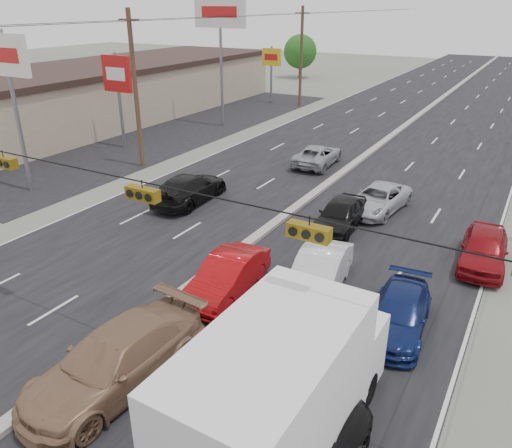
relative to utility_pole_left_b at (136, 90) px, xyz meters
The scene contains 23 objects.
ground 20.18m from the utility_pole_left_b, 50.19° to the right, with size 200.00×200.00×0.00m, color #606356.
road_surface 20.18m from the utility_pole_left_b, 50.19° to the left, with size 20.00×160.00×0.02m, color black.
center_median 20.16m from the utility_pole_left_b, 50.19° to the left, with size 0.50×160.00×0.20m, color gray.
strip_mall 17.03m from the utility_pole_left_b, 143.47° to the left, with size 12.00×42.00×4.60m, color tan.
parking_lot 12.10m from the utility_pole_left_b, 114.23° to the left, with size 10.00×42.00×0.02m, color black.
utility_pole_left_b is the anchor object (origin of this frame).
utility_pole_left_c 25.00m from the utility_pole_left_b, 90.00° to the left, with size 1.60×0.30×10.00m.
traffic_signals 20.45m from the utility_pole_left_b, 47.18° to the right, with size 25.00×0.30×0.54m.
pole_sign_near 7.68m from the utility_pole_left_b, 109.65° to the right, with size 3.50×0.25×9.00m.
pole_sign_mid 5.41m from the utility_pole_left_b, 146.31° to the left, with size 2.60×0.25×7.00m.
pole_sign_billboard 13.68m from the utility_pole_left_b, 98.75° to the left, with size 5.00×0.25×11.00m.
pole_sign_far 25.25m from the utility_pole_left_b, 97.97° to the left, with size 2.20×0.25×6.00m.
tree_left_far 46.01m from the utility_pole_left_b, 101.92° to the left, with size 4.80×4.80×6.12m.
box_truck 25.47m from the utility_pole_left_b, 40.60° to the right, with size 2.85×7.79×3.93m.
tan_sedan 22.11m from the utility_pole_left_b, 50.17° to the right, with size 2.42×5.96×1.73m, color #8B674B.
red_sedan 18.23m from the utility_pole_left_b, 37.93° to the right, with size 1.61×4.61×1.52m, color #A60A0D.
queue_car_a 16.39m from the utility_pole_left_b, 11.31° to the right, with size 1.82×4.53×1.54m, color black.
queue_car_b 19.62m from the utility_pole_left_b, 28.01° to the right, with size 1.68×4.81×1.58m, color silver.
queue_car_c 16.98m from the utility_pole_left_b, ahead, with size 2.23×4.84×1.35m, color #BABCC3.
queue_car_d 23.01m from the utility_pole_left_b, 26.12° to the right, with size 1.82×4.47×1.30m, color #101E53.
queue_car_e 22.80m from the utility_pole_left_b, ahead, with size 1.82×4.52×1.54m, color maroon.
oncoming_near 8.94m from the utility_pole_left_b, 28.84° to the right, with size 2.20×5.42×1.57m, color black.
oncoming_far 12.76m from the utility_pole_left_b, 30.90° to the left, with size 2.30×4.99×1.39m, color #96999D.
Camera 1 is at (10.62, -9.59, 10.26)m, focal length 35.00 mm.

